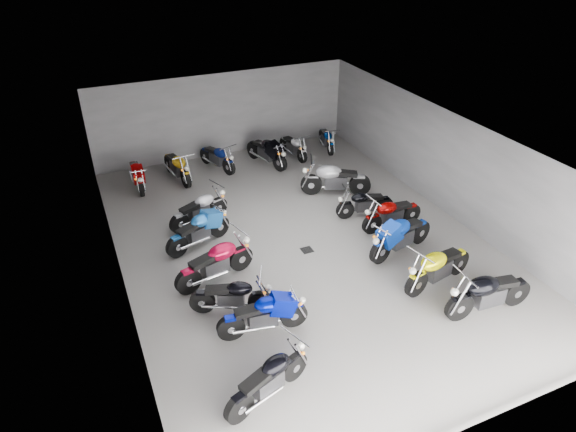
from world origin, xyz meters
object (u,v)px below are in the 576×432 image
(motorcycle_right_d, at_px, (391,214))
(motorcycle_back_b, at_px, (177,166))
(motorcycle_left_c, at_px, (232,296))
(motorcycle_left_f, at_px, (200,210))
(motorcycle_back_a, at_px, (137,174))
(motorcycle_right_c, at_px, (400,236))
(motorcycle_back_c, at_px, (217,157))
(motorcycle_left_a, at_px, (269,379))
(drain_grate, at_px, (307,250))
(motorcycle_back_d, at_px, (267,152))
(motorcycle_left_e, at_px, (199,230))
(motorcycle_right_b, at_px, (438,267))
(motorcycle_right_f, at_px, (335,179))
(motorcycle_back_e, at_px, (293,146))
(motorcycle_right_e, at_px, (364,203))
(motorcycle_left_b, at_px, (264,315))
(motorcycle_back_f, at_px, (326,139))
(motorcycle_right_a, at_px, (488,293))
(motorcycle_left_d, at_px, (216,263))

(motorcycle_right_d, bearing_deg, motorcycle_back_b, 38.75)
(motorcycle_left_c, bearing_deg, motorcycle_left_f, -160.67)
(motorcycle_back_a, distance_m, motorcycle_back_b, 1.42)
(motorcycle_left_f, bearing_deg, motorcycle_right_c, 31.30)
(motorcycle_back_c, bearing_deg, motorcycle_right_c, 92.65)
(motorcycle_left_a, bearing_deg, motorcycle_right_d, 107.11)
(drain_grate, distance_m, motorcycle_back_d, 5.94)
(motorcycle_left_e, bearing_deg, motorcycle_back_d, 117.53)
(motorcycle_right_b, xyz_separation_m, motorcycle_right_f, (-0.05, 5.41, 0.02))
(motorcycle_right_f, distance_m, motorcycle_back_e, 3.40)
(motorcycle_left_e, xyz_separation_m, motorcycle_right_e, (5.19, -0.44, -0.06))
(motorcycle_left_b, height_order, motorcycle_back_f, motorcycle_left_b)
(motorcycle_back_c, bearing_deg, motorcycle_right_a, 88.93)
(drain_grate, distance_m, motorcycle_right_d, 2.89)
(motorcycle_right_d, height_order, motorcycle_back_f, motorcycle_right_d)
(motorcycle_left_b, height_order, motorcycle_right_f, motorcycle_right_f)
(motorcycle_left_a, bearing_deg, motorcycle_right_c, 101.04)
(motorcycle_left_b, xyz_separation_m, motorcycle_back_f, (6.18, 8.81, -0.06))
(motorcycle_back_d, xyz_separation_m, motorcycle_back_e, (1.21, 0.25, -0.08))
(drain_grate, relative_size, motorcycle_back_d, 0.15)
(drain_grate, bearing_deg, motorcycle_right_a, -55.75)
(motorcycle_right_e, bearing_deg, drain_grate, 121.96)
(motorcycle_left_f, bearing_deg, motorcycle_left_e, -35.82)
(motorcycle_back_c, bearing_deg, motorcycle_left_e, 47.27)
(motorcycle_right_e, bearing_deg, motorcycle_left_f, 81.00)
(motorcycle_back_a, bearing_deg, motorcycle_right_e, 142.56)
(drain_grate, distance_m, motorcycle_right_b, 3.66)
(motorcycle_right_b, bearing_deg, motorcycle_back_c, 7.37)
(drain_grate, height_order, motorcycle_left_b, motorcycle_left_b)
(motorcycle_left_c, xyz_separation_m, motorcycle_left_f, (0.39, 4.28, 0.01))
(motorcycle_right_a, bearing_deg, motorcycle_left_f, 41.43)
(motorcycle_right_a, xyz_separation_m, motorcycle_right_d, (0.07, 4.15, -0.07))
(motorcycle_right_e, xyz_separation_m, motorcycle_back_c, (-3.20, 5.17, 0.03))
(motorcycle_left_d, bearing_deg, motorcycle_back_f, 119.67)
(motorcycle_back_b, height_order, motorcycle_back_f, motorcycle_back_b)
(motorcycle_back_a, bearing_deg, motorcycle_back_c, -173.47)
(motorcycle_back_b, relative_size, motorcycle_back_d, 1.00)
(motorcycle_back_e, bearing_deg, motorcycle_right_c, 83.01)
(motorcycle_left_d, relative_size, motorcycle_right_a, 0.95)
(motorcycle_left_d, distance_m, motorcycle_right_a, 6.71)
(motorcycle_left_f, distance_m, motorcycle_right_e, 5.11)
(motorcycle_right_b, distance_m, motorcycle_right_d, 2.85)
(motorcycle_left_c, xyz_separation_m, motorcycle_left_e, (0.05, 3.11, 0.03))
(motorcycle_right_a, bearing_deg, motorcycle_left_e, 48.65)
(motorcycle_left_b, bearing_deg, motorcycle_right_f, 145.40)
(motorcycle_right_b, relative_size, motorcycle_back_b, 1.05)
(motorcycle_back_c, relative_size, motorcycle_back_e, 1.03)
(motorcycle_left_b, height_order, motorcycle_back_a, motorcycle_left_b)
(motorcycle_right_f, height_order, motorcycle_back_b, motorcycle_right_f)
(motorcycle_right_e, bearing_deg, motorcycle_left_b, 136.34)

